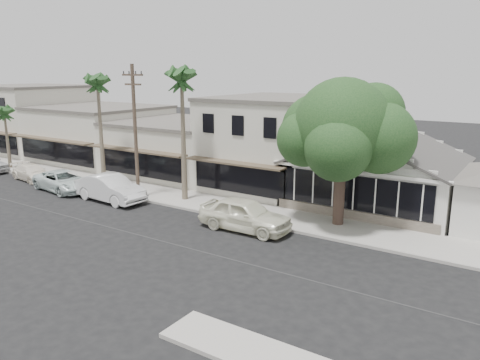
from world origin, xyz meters
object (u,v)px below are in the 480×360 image
Objects in this scene: car_1 at (110,188)px; shade_tree at (343,130)px; utility_pole at (135,129)px; car_2 at (63,181)px; car_0 at (245,214)px; car_3 at (32,173)px.

car_1 is 0.66× the size of shade_tree.
utility_pole is 1.70× the size of car_2.
utility_pole is at bearing 80.86° from car_0.
car_1 reaches higher than car_2.
car_2 is at bearing -169.18° from shade_tree.
car_3 is at bearing 87.22° from car_0.
shade_tree reaches higher than car_1.
utility_pole reaches higher than car_0.
car_2 is at bearing -90.34° from car_3.
car_2 reaches higher than car_3.
car_2 is at bearing 89.28° from car_0.
car_0 is at bearing -8.23° from utility_pole.
car_3 is at bearing -172.99° from shade_tree.
shade_tree is at bearing -71.69° from car_2.
shade_tree is at bearing -47.75° from car_0.
car_2 is (-6.15, -1.43, -4.05)m from utility_pole.
utility_pole is at bearing -69.38° from car_2.
car_0 is 1.21× the size of car_3.
car_0 is 10.71m from car_1.
utility_pole is 11.92m from car_3.
car_0 reaches higher than car_2.
shade_tree is at bearing 9.76° from utility_pole.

